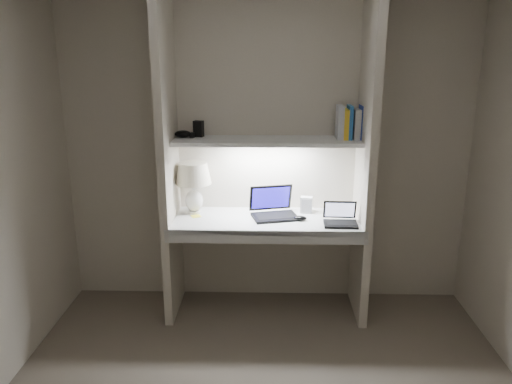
{
  "coord_description": "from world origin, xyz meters",
  "views": [
    {
      "loc": [
        0.02,
        -2.38,
        2.01
      ],
      "look_at": [
        -0.07,
        1.05,
        1.03
      ],
      "focal_mm": 35.0,
      "sensor_mm": 36.0,
      "label": 1
    }
  ],
  "objects_px": {
    "table_lamp": "(193,179)",
    "laptop_netbook": "(340,219)",
    "speaker": "(306,205)",
    "laptop_main": "(273,209)",
    "book_row": "(352,123)"
  },
  "relations": [
    {
      "from": "table_lamp",
      "to": "laptop_netbook",
      "type": "height_order",
      "value": "table_lamp"
    },
    {
      "from": "speaker",
      "to": "table_lamp",
      "type": "bearing_deg",
      "value": -169.38
    },
    {
      "from": "table_lamp",
      "to": "speaker",
      "type": "bearing_deg",
      "value": 2.0
    },
    {
      "from": "book_row",
      "to": "laptop_main",
      "type": "bearing_deg",
      "value": -173.45
    },
    {
      "from": "table_lamp",
      "to": "book_row",
      "type": "bearing_deg",
      "value": 0.49
    },
    {
      "from": "laptop_netbook",
      "to": "table_lamp",
      "type": "bearing_deg",
      "value": 170.75
    },
    {
      "from": "table_lamp",
      "to": "book_row",
      "type": "height_order",
      "value": "book_row"
    },
    {
      "from": "speaker",
      "to": "laptop_netbook",
      "type": "bearing_deg",
      "value": -38.74
    },
    {
      "from": "table_lamp",
      "to": "book_row",
      "type": "xyz_separation_m",
      "value": [
        1.2,
        0.01,
        0.44
      ]
    },
    {
      "from": "speaker",
      "to": "book_row",
      "type": "xyz_separation_m",
      "value": [
        0.32,
        -0.02,
        0.65
      ]
    },
    {
      "from": "speaker",
      "to": "laptop_main",
      "type": "bearing_deg",
      "value": -152.82
    },
    {
      "from": "table_lamp",
      "to": "laptop_netbook",
      "type": "bearing_deg",
      "value": -11.3
    },
    {
      "from": "laptop_netbook",
      "to": "speaker",
      "type": "bearing_deg",
      "value": 134.7
    },
    {
      "from": "laptop_main",
      "to": "laptop_netbook",
      "type": "bearing_deg",
      "value": -32.63
    },
    {
      "from": "table_lamp",
      "to": "laptop_main",
      "type": "height_order",
      "value": "table_lamp"
    }
  ]
}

